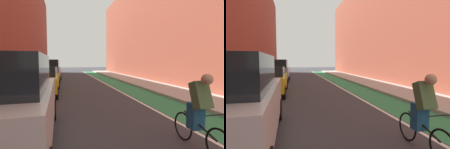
# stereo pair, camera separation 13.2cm
# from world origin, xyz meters

# --- Properties ---
(ground_plane) EXTENTS (90.46, 90.46, 0.00)m
(ground_plane) POSITION_xyz_m (0.00, 16.56, 0.00)
(ground_plane) COLOR #38383D
(bike_lane_paint) EXTENTS (1.60, 41.12, 0.00)m
(bike_lane_paint) POSITION_xyz_m (2.82, 18.56, 0.00)
(bike_lane_paint) COLOR #2D8451
(bike_lane_paint) RESTS_ON ground
(lane_divider_stripe) EXTENTS (0.12, 41.12, 0.00)m
(lane_divider_stripe) POSITION_xyz_m (1.92, 18.56, 0.00)
(lane_divider_stripe) COLOR white
(lane_divider_stripe) RESTS_ON ground
(sidewalk_right) EXTENTS (2.58, 41.12, 0.14)m
(sidewalk_right) POSITION_xyz_m (4.91, 18.56, 0.07)
(sidewalk_right) COLOR #A8A59E
(sidewalk_right) RESTS_ON ground
(building_facade_right) EXTENTS (2.40, 37.12, 10.95)m
(building_facade_right) POSITION_xyz_m (7.39, 20.56, 5.48)
(building_facade_right) COLOR #9E4C38
(building_facade_right) RESTS_ON ground
(parked_suv_white) EXTENTS (2.01, 4.47, 1.98)m
(parked_suv_white) POSITION_xyz_m (-2.57, 11.08, 1.02)
(parked_suv_white) COLOR silver
(parked_suv_white) RESTS_ON ground
(parked_sedan_yellow_cab) EXTENTS (1.84, 4.44, 1.53)m
(parked_sedan_yellow_cab) POSITION_xyz_m (-2.57, 17.63, 0.78)
(parked_sedan_yellow_cab) COLOR yellow
(parked_sedan_yellow_cab) RESTS_ON ground
(parked_suv_silver) EXTENTS (1.95, 4.46, 1.98)m
(parked_suv_silver) POSITION_xyz_m (-2.57, 24.00, 1.02)
(parked_suv_silver) COLOR #9EA0A8
(parked_suv_silver) RESTS_ON ground
(cyclist_mid) EXTENTS (0.48, 1.70, 1.61)m
(cyclist_mid) POSITION_xyz_m (1.28, 10.04, 0.81)
(cyclist_mid) COLOR black
(cyclist_mid) RESTS_ON ground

